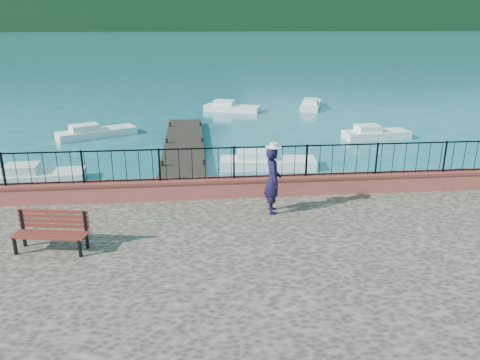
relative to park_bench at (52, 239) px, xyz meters
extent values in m
plane|color=#19596B|center=(4.81, -0.58, -1.49)|extent=(2000.00, 2000.00, 0.00)
cube|color=#B14044|center=(4.81, 3.12, 0.00)|extent=(28.00, 0.46, 0.58)
cube|color=black|center=(4.81, 3.12, 0.77)|extent=(27.00, 0.05, 0.95)
cube|color=#2D231C|center=(2.81, 11.42, -1.34)|extent=(2.00, 16.00, 0.30)
cube|color=black|center=(4.81, 299.42, 7.51)|extent=(900.00, 60.00, 18.00)
ellipsoid|color=#142D23|center=(224.81, 559.42, -1.49)|extent=(448.00, 384.00, 180.00)
cube|color=black|center=(-0.01, -0.04, -0.07)|extent=(1.75, 0.79, 0.42)
cube|color=brown|center=(0.04, 0.21, 0.39)|extent=(1.67, 0.37, 0.51)
imported|color=black|center=(5.46, 1.78, 0.65)|extent=(0.45, 0.68, 1.87)
cylinder|color=white|center=(5.46, 1.78, 1.64)|extent=(0.44, 0.44, 0.12)
cube|color=silver|center=(-3.08, 8.65, -1.09)|extent=(3.78, 1.56, 0.80)
cube|color=white|center=(6.60, 9.66, -1.09)|extent=(4.35, 1.73, 0.80)
cube|color=white|center=(13.51, 14.52, -1.09)|extent=(3.75, 1.62, 0.80)
cube|color=silver|center=(-2.15, 16.47, -1.09)|extent=(4.45, 3.12, 0.80)
cube|color=white|center=(6.16, 23.52, -1.09)|extent=(4.22, 2.67, 0.80)
cube|color=silver|center=(12.18, 24.25, -1.09)|extent=(2.45, 4.02, 0.80)
camera|label=1|loc=(3.37, -10.17, 4.81)|focal=35.00mm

